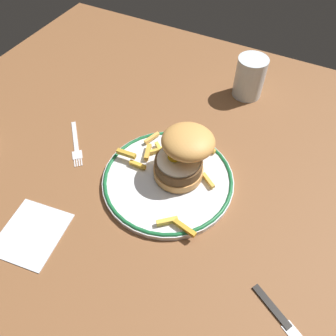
# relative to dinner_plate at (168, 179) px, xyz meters

# --- Properties ---
(ground_plane) EXTENTS (1.33, 1.07, 0.04)m
(ground_plane) POSITION_rel_dinner_plate_xyz_m (0.01, 0.04, -0.03)
(ground_plane) COLOR brown
(dinner_plate) EXTENTS (0.27, 0.27, 0.02)m
(dinner_plate) POSITION_rel_dinner_plate_xyz_m (0.00, 0.00, 0.00)
(dinner_plate) COLOR silver
(dinner_plate) RESTS_ON ground_plane
(burger) EXTENTS (0.12, 0.13, 0.11)m
(burger) POSITION_rel_dinner_plate_xyz_m (0.02, 0.03, 0.06)
(burger) COLOR #D8944F
(burger) RESTS_ON dinner_plate
(fries_pile) EXTENTS (0.23, 0.23, 0.02)m
(fries_pile) POSITION_rel_dinner_plate_xyz_m (-0.02, 0.02, 0.01)
(fries_pile) COLOR gold
(fries_pile) RESTS_ON dinner_plate
(water_glass) EXTENTS (0.08, 0.08, 0.11)m
(water_glass) POSITION_rel_dinner_plate_xyz_m (0.05, 0.35, 0.04)
(water_glass) COLOR silver
(water_glass) RESTS_ON ground_plane
(fork) EXTENTS (0.11, 0.12, 0.00)m
(fork) POSITION_rel_dinner_plate_xyz_m (-0.24, -0.00, -0.01)
(fork) COLOR silver
(fork) RESTS_ON ground_plane
(knife) EXTENTS (0.16, 0.10, 0.01)m
(knife) POSITION_rel_dinner_plate_xyz_m (0.30, -0.17, -0.01)
(knife) COLOR black
(knife) RESTS_ON ground_plane
(napkin) EXTENTS (0.13, 0.14, 0.00)m
(napkin) POSITION_rel_dinner_plate_xyz_m (-0.17, -0.23, -0.01)
(napkin) COLOR silver
(napkin) RESTS_ON ground_plane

